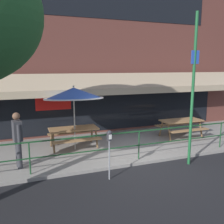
# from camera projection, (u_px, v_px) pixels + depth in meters

# --- Properties ---
(ground_plane) EXTENTS (120.00, 120.00, 0.00)m
(ground_plane) POSITION_uv_depth(u_px,v_px,m) (143.00, 165.00, 8.08)
(ground_plane) COLOR black
(patio_deck) EXTENTS (15.00, 4.00, 0.10)m
(patio_deck) POSITION_uv_depth(u_px,v_px,m) (119.00, 145.00, 9.91)
(patio_deck) COLOR gray
(patio_deck) RESTS_ON ground
(restaurant_building) EXTENTS (15.00, 1.60, 8.39)m
(restaurant_building) POSITION_uv_depth(u_px,v_px,m) (101.00, 43.00, 11.22)
(restaurant_building) COLOR brown
(restaurant_building) RESTS_ON ground
(patio_railing) EXTENTS (13.84, 0.04, 0.97)m
(patio_railing) POSITION_uv_depth(u_px,v_px,m) (139.00, 139.00, 8.22)
(patio_railing) COLOR #194723
(patio_railing) RESTS_ON patio_deck
(picnic_table_left) EXTENTS (1.80, 1.42, 0.76)m
(picnic_table_left) POSITION_uv_depth(u_px,v_px,m) (74.00, 132.00, 9.39)
(picnic_table_left) COLOR #997047
(picnic_table_left) RESTS_ON patio_deck
(picnic_table_centre) EXTENTS (1.80, 1.42, 0.76)m
(picnic_table_centre) POSITION_uv_depth(u_px,v_px,m) (181.00, 123.00, 10.82)
(picnic_table_centre) COLOR #997047
(picnic_table_centre) RESTS_ON patio_deck
(patio_umbrella_left) EXTENTS (2.14, 2.14, 2.38)m
(patio_umbrella_left) POSITION_uv_depth(u_px,v_px,m) (74.00, 94.00, 8.95)
(patio_umbrella_left) COLOR #B7B2A8
(patio_umbrella_left) RESTS_ON patio_deck
(pedestrian_walking) EXTENTS (0.30, 0.61, 1.71)m
(pedestrian_walking) POSITION_uv_depth(u_px,v_px,m) (18.00, 137.00, 7.45)
(pedestrian_walking) COLOR #333338
(pedestrian_walking) RESTS_ON patio_deck
(parking_meter_near) EXTENTS (0.15, 0.16, 1.42)m
(parking_meter_near) POSITION_uv_depth(u_px,v_px,m) (109.00, 140.00, 6.84)
(parking_meter_near) COLOR gray
(parking_meter_near) RESTS_ON ground
(street_sign_pole) EXTENTS (0.28, 0.09, 4.75)m
(street_sign_pole) POSITION_uv_depth(u_px,v_px,m) (193.00, 90.00, 7.73)
(street_sign_pole) COLOR #1E6033
(street_sign_pole) RESTS_ON ground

